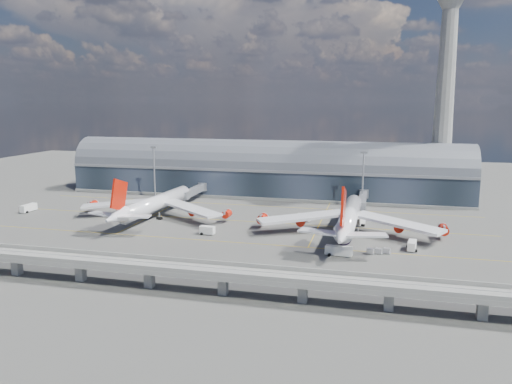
% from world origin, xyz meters
% --- Properties ---
extents(ground, '(500.00, 500.00, 0.00)m').
position_xyz_m(ground, '(0.00, 0.00, 0.00)').
color(ground, '#474744').
rests_on(ground, ground).
extents(taxi_lines, '(200.00, 80.12, 0.01)m').
position_xyz_m(taxi_lines, '(0.00, 22.11, 0.01)').
color(taxi_lines, gold).
rests_on(taxi_lines, ground).
extents(terminal, '(200.00, 30.00, 28.00)m').
position_xyz_m(terminal, '(0.00, 77.99, 11.34)').
color(terminal, '#1B242E').
rests_on(terminal, ground).
extents(control_tower, '(19.00, 19.00, 103.00)m').
position_xyz_m(control_tower, '(85.00, 83.00, 51.64)').
color(control_tower, gray).
rests_on(control_tower, ground).
extents(guideway, '(220.00, 8.50, 7.20)m').
position_xyz_m(guideway, '(-0.00, -55.00, 5.29)').
color(guideway, gray).
rests_on(guideway, ground).
extents(floodlight_mast_left, '(3.00, 0.70, 25.70)m').
position_xyz_m(floodlight_mast_left, '(-50.00, 55.00, 13.63)').
color(floodlight_mast_left, gray).
rests_on(floodlight_mast_left, ground).
extents(floodlight_mast_right, '(3.00, 0.70, 25.70)m').
position_xyz_m(floodlight_mast_right, '(50.00, 55.00, 13.63)').
color(floodlight_mast_right, gray).
rests_on(floodlight_mast_right, ground).
extents(airliner_left, '(65.10, 68.39, 20.84)m').
position_xyz_m(airliner_left, '(-32.03, 16.05, 5.95)').
color(airliner_left, white).
rests_on(airliner_left, ground).
extents(airliner_right, '(68.28, 71.34, 22.68)m').
position_xyz_m(airliner_right, '(46.83, 9.57, 5.88)').
color(airliner_right, white).
rests_on(airliner_right, ground).
extents(jet_bridge_left, '(4.40, 28.00, 7.25)m').
position_xyz_m(jet_bridge_left, '(-28.40, 53.12, 5.18)').
color(jet_bridge_left, gray).
rests_on(jet_bridge_left, ground).
extents(jet_bridge_right, '(4.40, 32.00, 7.25)m').
position_xyz_m(jet_bridge_right, '(50.36, 51.18, 5.18)').
color(jet_bridge_right, gray).
rests_on(jet_bridge_right, ground).
extents(service_truck_0, '(3.24, 8.07, 3.28)m').
position_xyz_m(service_truck_0, '(-90.37, 14.00, 1.69)').
color(service_truck_0, silver).
rests_on(service_truck_0, ground).
extents(service_truck_1, '(5.50, 3.03, 3.08)m').
position_xyz_m(service_truck_1, '(-2.56, -2.70, 1.55)').
color(service_truck_1, silver).
rests_on(service_truck_1, ground).
extents(service_truck_2, '(8.64, 3.46, 3.04)m').
position_xyz_m(service_truck_2, '(45.51, -16.59, 1.59)').
color(service_truck_2, silver).
rests_on(service_truck_2, ground).
extents(service_truck_3, '(3.29, 6.53, 3.02)m').
position_xyz_m(service_truck_3, '(67.99, -4.85, 1.55)').
color(service_truck_3, silver).
rests_on(service_truck_3, ground).
extents(service_truck_4, '(4.22, 5.79, 3.05)m').
position_xyz_m(service_truck_4, '(50.32, 24.55, 1.54)').
color(service_truck_4, silver).
rests_on(service_truck_4, ground).
extents(service_truck_5, '(6.05, 4.01, 2.73)m').
position_xyz_m(service_truck_5, '(28.19, 25.99, 1.40)').
color(service_truck_5, silver).
rests_on(service_truck_5, ground).
extents(cargo_train_0, '(7.30, 3.81, 1.61)m').
position_xyz_m(cargo_train_0, '(1.42, -39.64, 0.84)').
color(cargo_train_0, gray).
rests_on(cargo_train_0, ground).
extents(cargo_train_1, '(11.08, 3.00, 1.46)m').
position_xyz_m(cargo_train_1, '(46.12, -43.19, 0.76)').
color(cargo_train_1, gray).
rests_on(cargo_train_1, ground).
extents(cargo_train_2, '(7.88, 3.66, 1.73)m').
position_xyz_m(cargo_train_2, '(57.56, -11.65, 0.90)').
color(cargo_train_2, gray).
rests_on(cargo_train_2, ground).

